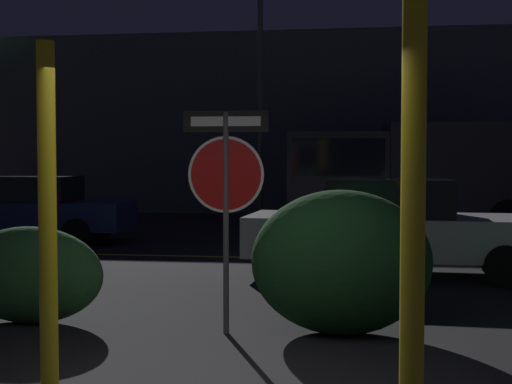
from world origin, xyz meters
The scene contains 11 objects.
road_center_stripe centered at (0.00, 7.86, 0.00)m, with size 37.97×0.12×0.01m, color gold.
stop_sign centered at (-0.26, 2.14, 1.64)m, with size 0.88×0.06×2.31m.
yellow_pole_left centered at (-1.27, 0.08, 1.35)m, with size 0.14×0.14×2.70m, color yellow.
yellow_pole_right centered at (1.42, -0.55, 1.45)m, with size 0.15×0.15×2.90m, color yellow.
hedge_bush_1 centered at (-2.49, 2.30, 0.54)m, with size 1.67×0.74×1.07m, color #2D6633.
hedge_bush_2 centered at (0.92, 2.26, 0.75)m, with size 1.86×1.14×1.50m, color #19421E.
passing_car_1 centered at (-5.99, 9.62, 0.72)m, with size 4.63×1.97×1.44m.
passing_car_2 centered at (1.73, 6.26, 0.74)m, with size 4.92×2.09×1.50m.
delivery_truck centered at (2.51, 13.66, 1.54)m, with size 6.77×2.70×2.71m.
street_lamp centered at (-1.46, 13.83, 4.33)m, with size 0.42×0.42×6.93m.
building_backdrop centered at (-1.16, 20.49, 3.02)m, with size 24.90×4.47×6.04m, color #4C4C56.
Camera 1 is at (1.06, -5.07, 1.81)m, focal length 50.00 mm.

